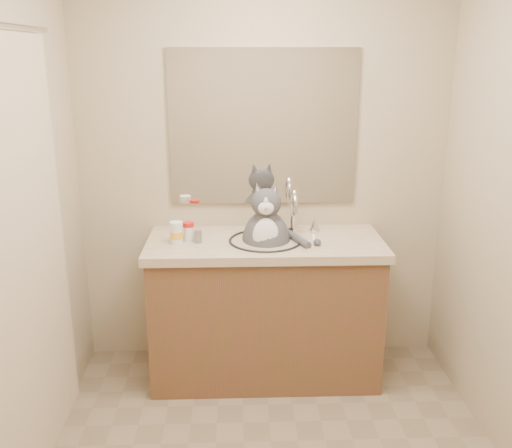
{
  "coord_description": "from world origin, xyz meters",
  "views": [
    {
      "loc": [
        -0.16,
        -2.11,
        1.86
      ],
      "look_at": [
        -0.06,
        0.65,
        1.04
      ],
      "focal_mm": 40.0,
      "sensor_mm": 36.0,
      "label": 1
    }
  ],
  "objects_px": {
    "pill_bottle_redcap": "(189,231)",
    "grey_canister": "(198,237)",
    "pill_bottle_orange": "(176,233)",
    "cat": "(266,237)"
  },
  "relations": [
    {
      "from": "pill_bottle_redcap",
      "to": "grey_canister",
      "type": "bearing_deg",
      "value": -36.16
    },
    {
      "from": "pill_bottle_orange",
      "to": "grey_canister",
      "type": "relative_size",
      "value": 1.81
    },
    {
      "from": "cat",
      "to": "grey_canister",
      "type": "xyz_separation_m",
      "value": [
        -0.38,
        -0.03,
        0.02
      ]
    },
    {
      "from": "cat",
      "to": "pill_bottle_redcap",
      "type": "bearing_deg",
      "value": -177.78
    },
    {
      "from": "pill_bottle_redcap",
      "to": "pill_bottle_orange",
      "type": "xyz_separation_m",
      "value": [
        -0.06,
        -0.05,
        0.01
      ]
    },
    {
      "from": "pill_bottle_redcap",
      "to": "grey_canister",
      "type": "height_order",
      "value": "pill_bottle_redcap"
    },
    {
      "from": "cat",
      "to": "pill_bottle_redcap",
      "type": "distance_m",
      "value": 0.44
    },
    {
      "from": "pill_bottle_orange",
      "to": "pill_bottle_redcap",
      "type": "bearing_deg",
      "value": 36.53
    },
    {
      "from": "pill_bottle_redcap",
      "to": "pill_bottle_orange",
      "type": "height_order",
      "value": "pill_bottle_orange"
    },
    {
      "from": "pill_bottle_redcap",
      "to": "grey_canister",
      "type": "relative_size",
      "value": 1.57
    }
  ]
}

